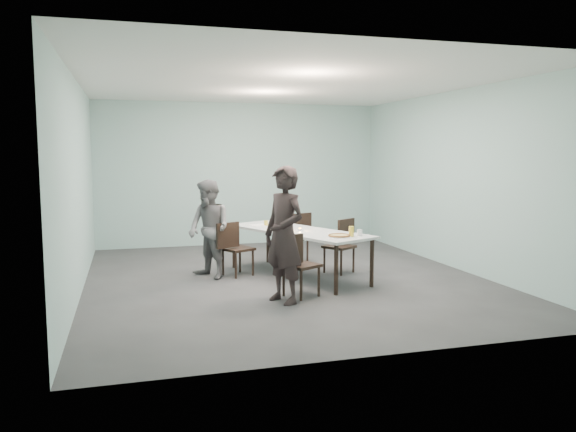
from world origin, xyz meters
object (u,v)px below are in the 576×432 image
object	(u,v)px
chair_near_right	(342,242)
amber_tumbler	(266,223)
water_tumbler	(360,233)
chair_far_right	(298,234)
diner_far	(209,229)
diner_near	(284,235)
chair_near_left	(297,261)
side_plate	(333,233)
chair_far_left	(234,245)
pizza	(339,236)
tealight	(300,230)
beer_glass	(351,231)
table	(298,233)

from	to	relation	value
chair_near_right	amber_tumbler	size ratio (longest dim) A/B	10.88
water_tumbler	chair_far_right	bearing A→B (deg)	98.87
chair_near_right	diner_far	distance (m)	2.19
chair_near_right	diner_near	distance (m)	2.15
chair_near_right	amber_tumbler	distance (m)	1.30
chair_near_left	side_plate	world-z (taller)	chair_near_left
chair_far_left	side_plate	xyz separation A→B (m)	(1.35, -0.86, 0.25)
chair_far_right	pizza	xyz separation A→B (m)	(-0.01, -2.09, 0.27)
chair_near_right	chair_far_right	xyz separation A→B (m)	(-0.44, 1.05, 0.00)
water_tumbler	pizza	bearing A→B (deg)	-174.51
chair_near_right	pizza	distance (m)	1.16
tealight	chair_near_left	bearing A→B (deg)	-109.12
pizza	tealight	world-z (taller)	tealight
chair_far_left	side_plate	bearing A→B (deg)	-58.70
chair_far_right	chair_near_right	bearing A→B (deg)	89.34
chair_far_left	beer_glass	distance (m)	1.96
diner_far	side_plate	size ratio (longest dim) A/B	8.58
chair_near_right	diner_far	world-z (taller)	diner_far
diner_near	water_tumbler	world-z (taller)	diner_near
diner_far	amber_tumbler	xyz separation A→B (m)	(1.01, 0.39, 0.02)
beer_glass	tealight	distance (m)	0.94
chair_far_right	beer_glass	bearing A→B (deg)	71.25
table	chair_near_right	bearing A→B (deg)	9.83
tealight	amber_tumbler	bearing A→B (deg)	113.38
diner_near	amber_tumbler	size ratio (longest dim) A/B	22.40
beer_glass	amber_tumbler	world-z (taller)	beer_glass
table	beer_glass	distance (m)	1.06
table	chair_far_left	bearing A→B (deg)	162.30
diner_near	amber_tumbler	xyz separation A→B (m)	(0.27, 2.09, -0.11)
amber_tumbler	water_tumbler	bearing A→B (deg)	-55.99
table	side_plate	size ratio (longest dim) A/B	15.22
side_plate	amber_tumbler	bearing A→B (deg)	120.90
diner_far	tealight	size ratio (longest dim) A/B	27.59
water_tumbler	beer_glass	bearing A→B (deg)	-165.55
diner_far	side_plate	xyz separation A→B (m)	(1.74, -0.84, -0.02)
diner_near	side_plate	bearing A→B (deg)	104.35
pizza	amber_tumbler	xyz separation A→B (m)	(-0.70, 1.56, 0.02)
chair_near_left	chair_far_left	world-z (taller)	same
chair_far_left	diner_far	size ratio (longest dim) A/B	0.56
chair_near_left	pizza	distance (m)	0.85
beer_glass	amber_tumbler	xyz separation A→B (m)	(-0.89, 1.57, -0.03)
chair_near_right	amber_tumbler	xyz separation A→B (m)	(-1.16, 0.53, 0.29)
water_tumbler	tealight	distance (m)	1.01
pizza	amber_tumbler	bearing A→B (deg)	114.11
amber_tumbler	beer_glass	bearing A→B (deg)	-60.54
table	diner_far	xyz separation A→B (m)	(-1.36, 0.28, 0.08)
amber_tumbler	diner_far	bearing A→B (deg)	-158.99
chair_near_right	tealight	distance (m)	0.90
chair_far_right	beer_glass	size ratio (longest dim) A/B	5.80
side_plate	beer_glass	xyz separation A→B (m)	(0.16, -0.35, 0.07)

